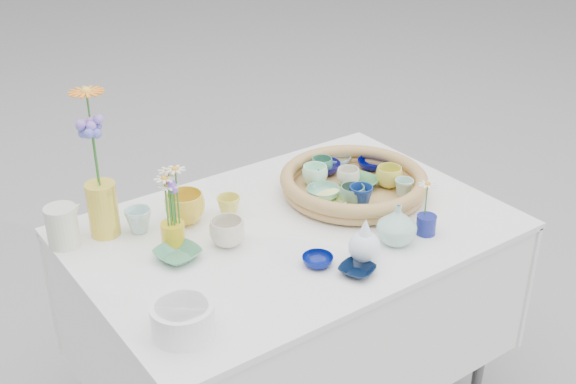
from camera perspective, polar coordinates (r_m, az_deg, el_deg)
wicker_tray at (r=2.32m, az=5.20°, el=0.68°), size 0.47×0.47×0.08m
tray_ceramic_0 at (r=2.42m, az=2.84°, el=1.93°), size 0.15×0.15×0.04m
tray_ceramic_1 at (r=2.47m, az=6.67°, el=2.20°), size 0.11×0.11×0.03m
tray_ceramic_2 at (r=2.35m, az=7.98°, el=1.19°), size 0.09×0.09×0.07m
tray_ceramic_3 at (r=2.34m, az=5.65°, el=0.73°), size 0.14×0.14×0.03m
tray_ceramic_4 at (r=2.22m, az=5.10°, el=-0.27°), size 0.09×0.09×0.06m
tray_ceramic_5 at (r=2.26m, az=2.80°, el=-0.06°), size 0.12×0.12×0.03m
tray_ceramic_6 at (r=2.34m, az=2.14°, el=1.34°), size 0.10×0.10×0.07m
tray_ceramic_7 at (r=2.34m, az=4.78°, el=1.18°), size 0.09×0.09×0.06m
tray_ceramic_8 at (r=2.49m, az=3.97°, el=2.54°), size 0.10×0.10×0.03m
tray_ceramic_9 at (r=2.21m, az=5.78°, el=-0.34°), size 0.08×0.08×0.07m
tray_ceramic_10 at (r=2.23m, az=3.62°, el=-0.67°), size 0.11×0.11×0.03m
tray_ceramic_11 at (r=2.30m, az=9.14°, el=0.34°), size 0.07×0.07×0.06m
tray_ceramic_12 at (r=2.41m, az=2.70°, el=2.07°), size 0.07×0.07×0.06m
loose_ceramic_0 at (r=2.17m, az=-8.14°, el=-1.25°), size 0.14×0.14×0.09m
loose_ceramic_1 at (r=2.19m, az=-4.70°, el=-1.14°), size 0.09×0.09×0.07m
loose_ceramic_2 at (r=2.01m, az=-8.71°, el=-4.90°), size 0.14×0.14×0.03m
loose_ceramic_3 at (r=2.05m, az=-4.83°, el=-3.21°), size 0.10×0.10×0.08m
loose_ceramic_4 at (r=1.97m, az=2.36°, el=-5.45°), size 0.10×0.10×0.03m
loose_ceramic_5 at (r=2.15m, az=-11.72°, el=-2.22°), size 0.10×0.10×0.07m
loose_ceramic_6 at (r=1.94m, az=5.48°, el=-6.17°), size 0.12×0.12×0.02m
fluted_bowl at (r=1.73m, az=-8.32°, el=-9.90°), size 0.16×0.16×0.08m
bud_vase_paleblue at (r=1.96m, az=6.09°, el=-3.75°), size 0.12×0.12×0.14m
bud_vase_seafoam at (r=2.06m, az=8.61°, el=-2.53°), size 0.14×0.14×0.12m
bud_vase_cobalt at (r=2.14m, az=10.86°, el=-2.55°), size 0.06×0.06×0.06m
single_daisy at (r=2.11m, az=10.87°, el=-0.55°), size 0.08×0.08×0.11m
tall_vase_yellow at (r=2.14m, az=-14.41°, el=-1.33°), size 0.09×0.09×0.16m
gerbera at (r=2.06m, az=-15.18°, el=4.11°), size 0.11×0.11×0.29m
hydrangea at (r=2.05m, az=-14.93°, el=2.72°), size 0.08×0.08×0.25m
white_pitcher at (r=2.13m, az=-17.40°, el=-2.60°), size 0.15×0.12×0.12m
daisy_cup at (r=2.06m, az=-9.06°, el=-3.34°), size 0.09×0.09×0.07m
daisy_posy at (r=2.00m, az=-9.32°, el=-0.39°), size 0.11×0.11×0.17m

